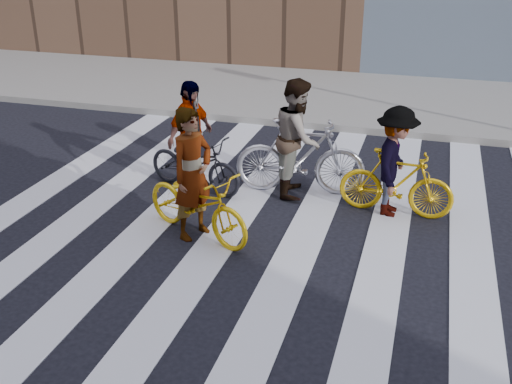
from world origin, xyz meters
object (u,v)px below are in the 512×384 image
at_px(bike_yellow_left, 197,204).
at_px(rider_mid, 298,138).
at_px(rider_right, 395,162).
at_px(rider_rear, 191,137).
at_px(bike_silver_mid, 300,157).
at_px(bike_dark_rear, 195,163).
at_px(rider_left, 192,174).
at_px(bike_yellow_right, 396,183).

relative_size(bike_yellow_left, rider_mid, 1.00).
relative_size(rider_right, rider_rear, 0.92).
bearing_deg(bike_silver_mid, bike_dark_rear, 93.38).
bearing_deg(bike_silver_mid, rider_mid, 81.39).
bearing_deg(rider_right, bike_dark_rear, 93.52).
distance_m(rider_right, rider_rear, 3.17).
xyz_separation_m(bike_silver_mid, rider_mid, (-0.05, 0.00, 0.31)).
height_order(bike_yellow_left, rider_rear, rider_rear).
height_order(bike_yellow_left, rider_right, rider_right).
height_order(bike_dark_rear, rider_right, rider_right).
bearing_deg(rider_left, bike_yellow_right, -36.12).
xyz_separation_m(rider_left, rider_rear, (-0.63, 1.47, -0.02)).
bearing_deg(rider_rear, bike_silver_mid, -63.51).
bearing_deg(bike_yellow_left, rider_mid, -3.68).
bearing_deg(bike_yellow_right, rider_mid, 80.92).
distance_m(bike_dark_rear, rider_right, 3.14).
bearing_deg(bike_yellow_left, rider_left, 114.33).
distance_m(bike_silver_mid, rider_mid, 0.32).
relative_size(rider_mid, rider_rear, 1.04).
xyz_separation_m(bike_yellow_left, bike_yellow_right, (2.54, 1.47, 0.02)).
bearing_deg(bike_silver_mid, bike_yellow_left, 142.18).
relative_size(bike_silver_mid, rider_right, 1.25).
bearing_deg(rider_right, rider_mid, 80.52).
distance_m(bike_yellow_left, rider_right, 2.91).
xyz_separation_m(bike_silver_mid, rider_left, (-1.07, -1.82, 0.30)).
relative_size(bike_dark_rear, rider_rear, 0.97).
bearing_deg(rider_right, bike_yellow_left, 124.10).
xyz_separation_m(bike_dark_rear, rider_right, (3.12, -0.00, 0.37)).
xyz_separation_m(bike_yellow_left, rider_rear, (-0.68, 1.47, 0.41)).
relative_size(bike_yellow_right, rider_mid, 0.90).
distance_m(bike_yellow_left, rider_rear, 1.67).
height_order(bike_dark_rear, rider_mid, rider_mid).
bearing_deg(bike_yellow_left, bike_silver_mid, -4.89).
height_order(bike_yellow_right, bike_dark_rear, bike_yellow_right).
bearing_deg(rider_rear, rider_right, -75.20).
height_order(rider_left, rider_rear, rider_left).
height_order(bike_yellow_right, rider_rear, rider_rear).
bearing_deg(bike_dark_rear, bike_silver_mid, -63.17).
bearing_deg(bike_yellow_left, bike_yellow_right, -35.64).
xyz_separation_m(bike_yellow_left, bike_dark_rear, (-0.63, 1.47, -0.03)).
bearing_deg(rider_mid, bike_yellow_left, 143.39).
bearing_deg(rider_left, bike_dark_rear, 45.87).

